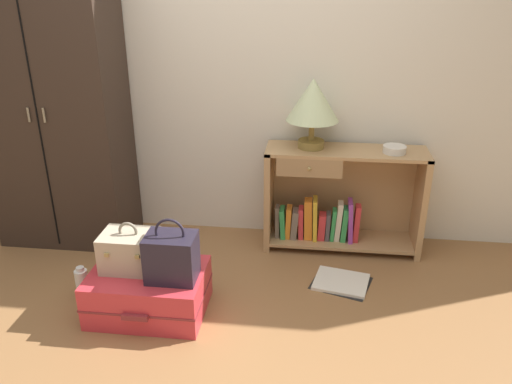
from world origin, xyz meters
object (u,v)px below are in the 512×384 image
(table_lamp, at_px, (313,102))
(train_case, at_px, (130,251))
(open_book_on_floor, at_px, (341,282))
(wardrobe, at_px, (55,106))
(bottle, at_px, (82,283))
(bookshelf, at_px, (337,201))
(suitcase_large, at_px, (149,292))
(handbag, at_px, (172,257))
(bowl, at_px, (394,149))

(table_lamp, distance_m, train_case, 1.43)
(train_case, height_order, open_book_on_floor, train_case)
(wardrobe, distance_m, bottle, 1.19)
(bookshelf, height_order, suitcase_large, bookshelf)
(table_lamp, bearing_deg, bookshelf, -0.80)
(handbag, bearing_deg, bookshelf, 46.22)
(bookshelf, height_order, train_case, bookshelf)
(wardrobe, bearing_deg, open_book_on_floor, -12.05)
(table_lamp, height_order, handbag, table_lamp)
(handbag, distance_m, bottle, 0.68)
(bookshelf, xyz_separation_m, handbag, (-0.89, -0.93, 0.05))
(wardrobe, distance_m, open_book_on_floor, 2.16)
(bottle, bearing_deg, bowl, 22.60)
(wardrobe, xyz_separation_m, open_book_on_floor, (1.90, -0.41, -0.95))
(wardrobe, xyz_separation_m, bottle, (0.39, -0.72, -0.86))
(table_lamp, xyz_separation_m, bowl, (0.53, -0.04, -0.28))
(bookshelf, relative_size, train_case, 3.46)
(train_case, bearing_deg, open_book_on_floor, 17.35)
(train_case, xyz_separation_m, bottle, (-0.34, 0.06, -0.27))
(bowl, relative_size, open_book_on_floor, 0.36)
(bowl, relative_size, bottle, 0.75)
(suitcase_large, bearing_deg, wardrobe, 135.41)
(wardrobe, relative_size, train_case, 6.35)
(open_book_on_floor, bearing_deg, table_lamp, 114.94)
(train_case, relative_size, open_book_on_floor, 0.74)
(bottle, bearing_deg, bookshelf, 28.18)
(bowl, height_order, train_case, bowl)
(table_lamp, bearing_deg, handbag, -126.89)
(bookshelf, xyz_separation_m, bowl, (0.34, -0.04, 0.39))
(bowl, relative_size, handbag, 0.41)
(bookshelf, bearing_deg, bowl, -6.33)
(table_lamp, distance_m, bottle, 1.77)
(table_lamp, xyz_separation_m, handbag, (-0.70, -0.93, -0.62))
(table_lamp, height_order, bowl, table_lamp)
(suitcase_large, relative_size, handbag, 1.79)
(wardrobe, height_order, suitcase_large, wardrobe)
(wardrobe, relative_size, bowl, 13.14)
(bottle, relative_size, open_book_on_floor, 0.48)
(bowl, height_order, suitcase_large, bowl)
(bookshelf, relative_size, open_book_on_floor, 2.58)
(bowl, bearing_deg, open_book_on_floor, -124.00)
(bottle, height_order, open_book_on_floor, bottle)
(suitcase_large, relative_size, bottle, 3.25)
(open_book_on_floor, bearing_deg, wardrobe, 167.95)
(suitcase_large, xyz_separation_m, open_book_on_floor, (1.08, 0.41, -0.12))
(suitcase_large, relative_size, open_book_on_floor, 1.57)
(train_case, bearing_deg, bookshelf, 36.67)
(train_case, bearing_deg, suitcase_large, -21.38)
(wardrobe, relative_size, bottle, 9.82)
(suitcase_large, bearing_deg, train_case, 158.62)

